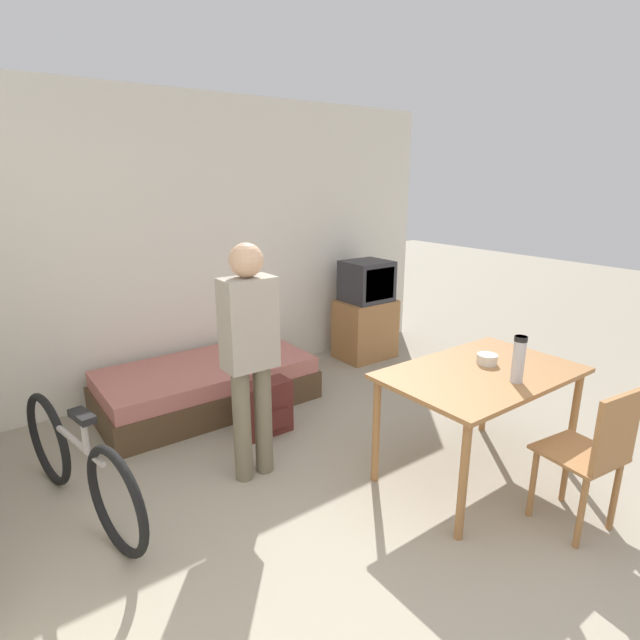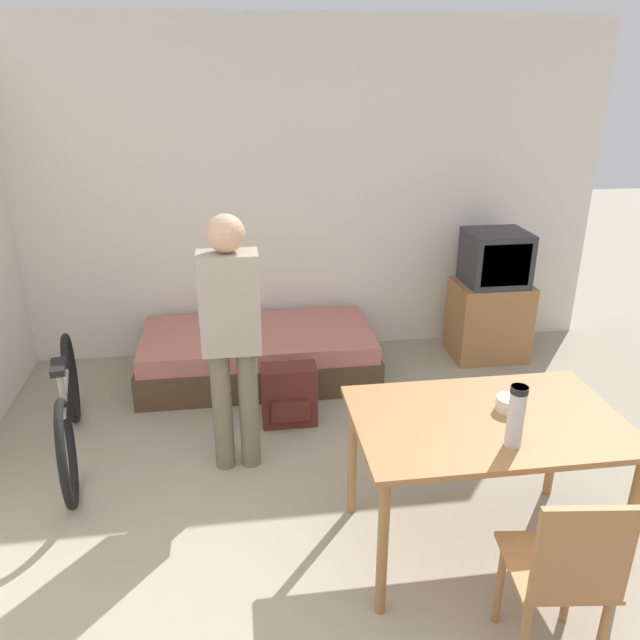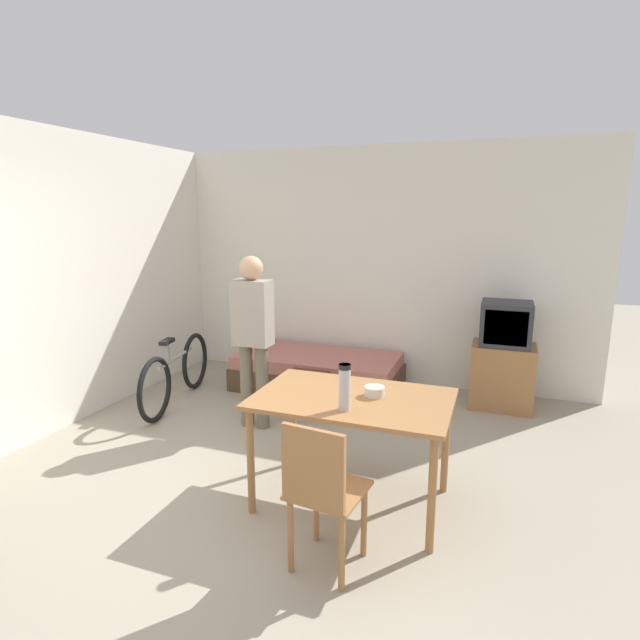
{
  "view_description": "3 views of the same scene",
  "coord_description": "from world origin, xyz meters",
  "views": [
    {
      "loc": [
        -1.92,
        -1.16,
        1.98
      ],
      "look_at": [
        0.24,
        1.78,
        0.92
      ],
      "focal_mm": 28.0,
      "sensor_mm": 36.0,
      "label": 1
    },
    {
      "loc": [
        -0.45,
        -1.8,
        2.33
      ],
      "look_at": [
        0.04,
        1.64,
        0.91
      ],
      "focal_mm": 35.0,
      "sensor_mm": 36.0,
      "label": 2
    },
    {
      "loc": [
        1.58,
        -2.36,
        1.95
      ],
      "look_at": [
        0.11,
        1.66,
        1.04
      ],
      "focal_mm": 28.0,
      "sensor_mm": 36.0,
      "label": 3
    }
  ],
  "objects": [
    {
      "name": "daybed",
      "position": [
        -0.31,
        2.72,
        0.19
      ],
      "size": [
        1.84,
        0.91,
        0.39
      ],
      "color": "#4C3823",
      "rests_on": "ground_plane"
    },
    {
      "name": "mate_bowl",
      "position": [
        0.84,
        0.7,
        0.8
      ],
      "size": [
        0.13,
        0.13,
        0.07
      ],
      "color": "beige",
      "rests_on": "dining_table"
    },
    {
      "name": "backpack",
      "position": [
        -0.13,
        1.98,
        0.21
      ],
      "size": [
        0.38,
        0.22,
        0.43
      ],
      "color": "#56231E",
      "rests_on": "ground_plane"
    },
    {
      "name": "dining_table",
      "position": [
        0.71,
        0.64,
        0.68
      ],
      "size": [
        1.29,
        0.82,
        0.77
      ],
      "color": "#9E6B3D",
      "rests_on": "ground_plane"
    },
    {
      "name": "wall_back",
      "position": [
        0.0,
        3.28,
        1.35
      ],
      "size": [
        5.31,
        0.06,
        2.7
      ],
      "color": "silver",
      "rests_on": "ground_plane"
    },
    {
      "name": "thermos_flask",
      "position": [
        0.72,
        0.41,
        0.93
      ],
      "size": [
        0.08,
        0.08,
        0.29
      ],
      "color": "#B7B7BC",
      "rests_on": "dining_table"
    },
    {
      "name": "wooden_chair",
      "position": [
        0.75,
        -0.09,
        0.51
      ],
      "size": [
        0.43,
        0.43,
        0.89
      ],
      "color": "#9E6B3D",
      "rests_on": "ground_plane"
    },
    {
      "name": "tv",
      "position": [
        1.65,
        2.84,
        0.51
      ],
      "size": [
        0.61,
        0.46,
        1.1
      ],
      "color": "#9E6B3D",
      "rests_on": "ground_plane"
    },
    {
      "name": "person_standing",
      "position": [
        -0.5,
        1.54,
        0.92
      ],
      "size": [
        0.34,
        0.21,
        1.59
      ],
      "color": "#6B604C",
      "rests_on": "ground_plane"
    },
    {
      "name": "bicycle",
      "position": [
        -1.53,
        1.78,
        0.33
      ],
      "size": [
        0.36,
        1.57,
        0.73
      ],
      "color": "black",
      "rests_on": "ground_plane"
    }
  ]
}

